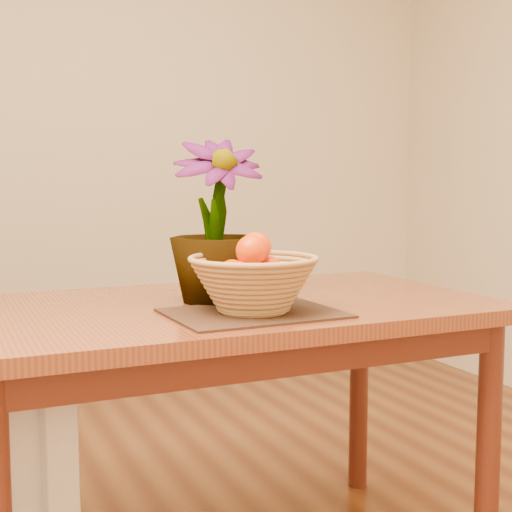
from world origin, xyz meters
name	(u,v)px	position (x,y,z in m)	size (l,w,h in m)	color
wall_back	(84,126)	(0.00, 2.25, 1.35)	(4.00, 0.02, 2.70)	beige
table	(228,334)	(0.00, 0.30, 0.66)	(1.40, 0.80, 0.75)	brown
placemat	(253,313)	(-0.01, 0.11, 0.75)	(0.41, 0.30, 0.01)	#392114
wicker_basket	(253,286)	(-0.01, 0.11, 0.82)	(0.31, 0.31, 0.13)	tan
orange_pile	(253,267)	(-0.01, 0.11, 0.87)	(0.19, 0.18, 0.14)	#FF3304
potted_plant	(216,221)	(-0.03, 0.31, 0.97)	(0.24, 0.24, 0.44)	#184313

